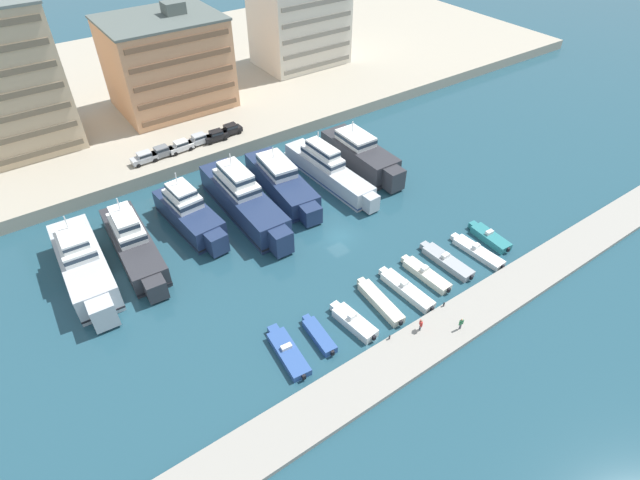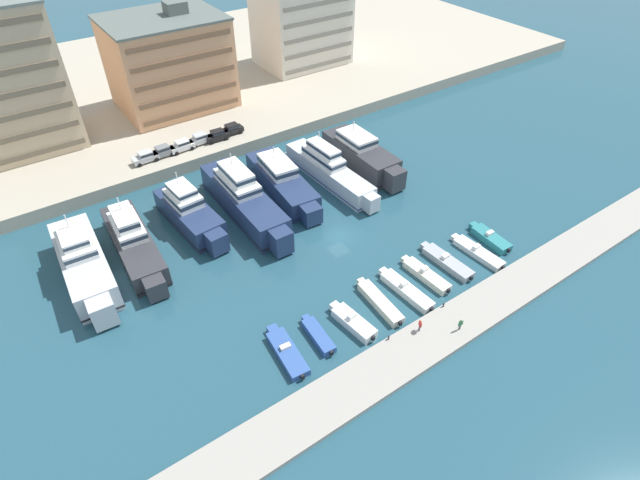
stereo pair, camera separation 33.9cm
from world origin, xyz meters
name	(u,v)px [view 2 (the right image)]	position (x,y,z in m)	size (l,w,h in m)	color
ground_plane	(339,236)	(0.00, 0.00, 0.00)	(400.00, 400.00, 0.00)	#234C5B
quay_promenade	(169,81)	(0.00, 62.05, 1.07)	(180.00, 70.00, 2.14)	#ADA38E
pier_dock	(446,329)	(0.00, -20.37, 0.29)	(120.00, 5.50, 0.57)	#9E998E
yacht_silver_far_left	(84,263)	(-30.77, 11.59, 2.42)	(5.75, 19.69, 8.23)	silver
yacht_charcoal_left	(133,242)	(-24.34, 12.42, 2.12)	(5.33, 19.56, 7.75)	#333338
yacht_navy_mid_left	(190,213)	(-15.77, 13.91, 2.24)	(5.58, 16.26, 7.91)	navy
yacht_navy_center_left	(244,199)	(-8.18, 12.10, 2.56)	(5.10, 22.36, 8.71)	navy
yacht_navy_center	(282,181)	(-0.68, 13.85, 1.91)	(6.30, 19.95, 6.57)	navy
yacht_silver_center_right	(329,169)	(6.91, 12.23, 2.08)	(4.33, 21.48, 7.58)	silver
yacht_charcoal_mid_right	(361,155)	(13.69, 12.51, 2.27)	(5.18, 18.22, 7.26)	#333338
motorboat_blue_far_left	(287,352)	(-16.52, -12.87, 0.45)	(2.78, 7.90, 1.26)	#33569E
motorboat_blue_left	(318,335)	(-12.46, -12.93, 0.45)	(1.97, 6.20, 0.89)	#33569E
motorboat_white_mid_left	(353,322)	(-8.14, -13.67, 0.56)	(2.54, 6.88, 1.66)	white
motorboat_cream_center_left	(379,302)	(-3.64, -13.01, 0.50)	(2.11, 8.32, 1.00)	beige
motorboat_white_center	(406,290)	(0.31, -13.29, 0.49)	(2.20, 8.70, 1.49)	white
motorboat_cream_center_right	(426,275)	(4.14, -12.74, 0.48)	(2.09, 7.82, 1.49)	beige
motorboat_grey_mid_right	(447,262)	(8.11, -12.50, 0.48)	(2.28, 8.45, 1.42)	#9EA3A8
motorboat_white_right	(478,252)	(12.91, -13.47, 0.41)	(2.30, 8.37, 1.33)	white
motorboat_teal_far_right	(490,238)	(16.44, -12.51, 0.51)	(2.25, 6.96, 1.45)	teal
car_silver_far_left	(145,157)	(-15.92, 30.69, 3.12)	(4.15, 2.01, 1.80)	#B7BCC1
car_grey_left	(162,151)	(-13.05, 30.81, 3.12)	(4.16, 2.04, 1.80)	slate
car_white_mid_left	(182,145)	(-9.69, 30.76, 3.12)	(4.17, 2.06, 1.80)	white
car_silver_center_left	(200,139)	(-6.33, 31.15, 3.12)	(4.15, 2.02, 1.80)	#B7BCC1
car_black_center	(217,135)	(-3.37, 30.65, 3.12)	(4.16, 2.03, 1.80)	black
car_black_center_right	(232,129)	(-0.34, 31.23, 3.12)	(4.13, 1.98, 1.80)	black
apartment_block_far_left	(3,78)	(-30.13, 47.37, 13.72)	(16.86, 13.89, 25.04)	#C6AD89
apartment_block_left	(169,62)	(-3.53, 48.18, 10.24)	(20.24, 16.27, 18.10)	tan
apartment_block_mid_left	(301,3)	(28.21, 52.37, 14.78)	(18.83, 13.79, 27.16)	silver
pedestrian_near_edge	(420,325)	(-2.80, -18.87, 1.56)	(0.40, 0.59, 1.66)	#4C515B
pedestrian_mid_deck	(461,324)	(0.98, -21.34, 1.55)	(0.64, 0.28, 1.65)	#4C515B
bollard_west	(389,337)	(-6.43, -17.88, 0.90)	(0.20, 0.20, 0.61)	#2D2D33
bollard_west_mid	(444,305)	(2.00, -17.88, 0.90)	(0.20, 0.20, 0.61)	#2D2D33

